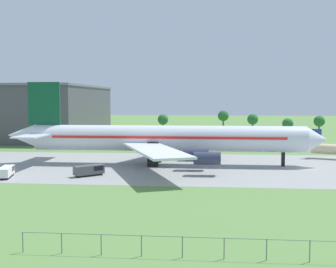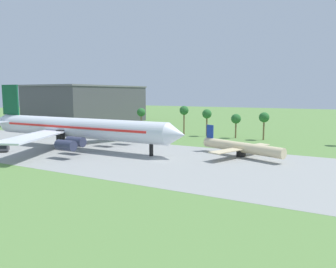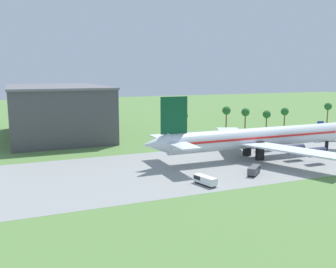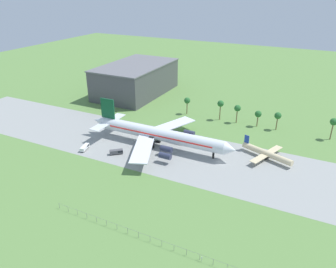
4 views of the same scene
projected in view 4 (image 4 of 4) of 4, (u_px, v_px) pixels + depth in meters
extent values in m
plane|color=#5B8442|center=(220.00, 163.00, 141.78)|extent=(600.00, 600.00, 0.00)
cube|color=gray|center=(220.00, 163.00, 141.78)|extent=(320.00, 44.00, 0.02)
cylinder|color=silver|center=(161.00, 134.00, 153.71)|extent=(62.83, 5.97, 5.97)
cone|color=silver|center=(230.00, 149.00, 140.01)|extent=(4.78, 5.86, 5.86)
cone|color=silver|center=(100.00, 121.00, 167.77)|extent=(7.47, 5.68, 5.68)
cube|color=red|center=(161.00, 134.00, 153.52)|extent=(53.41, 6.09, 0.60)
cube|color=#0F4C2D|center=(108.00, 109.00, 162.32)|extent=(7.77, 0.50, 10.16)
cube|color=silver|center=(108.00, 122.00, 165.46)|extent=(5.38, 23.90, 0.30)
cube|color=silver|center=(143.00, 148.00, 143.45)|extent=(17.62, 28.71, 0.44)
cube|color=silver|center=(171.00, 125.00, 166.02)|extent=(17.62, 28.71, 0.44)
cylinder|color=#2D334C|center=(166.00, 149.00, 146.37)|extent=(5.38, 2.69, 2.69)
cylinder|color=#2D334C|center=(165.00, 156.00, 140.54)|extent=(5.38, 2.69, 2.69)
cylinder|color=#2D334C|center=(180.00, 137.00, 158.00)|extent=(5.38, 2.69, 2.69)
cylinder|color=#2D334C|center=(189.00, 133.00, 161.87)|extent=(5.38, 2.69, 2.69)
cube|color=black|center=(213.00, 153.00, 144.44)|extent=(0.70, 0.90, 5.59)
cube|color=black|center=(151.00, 142.00, 153.75)|extent=(2.40, 1.20, 5.59)
cube|color=black|center=(158.00, 137.00, 159.08)|extent=(2.40, 1.20, 5.59)
cylinder|color=beige|center=(267.00, 153.00, 144.36)|extent=(23.61, 11.11, 2.66)
cube|color=navy|center=(247.00, 139.00, 150.29)|extent=(2.32, 1.08, 3.73)
cube|color=beige|center=(267.00, 154.00, 144.47)|extent=(10.75, 21.54, 0.24)
cube|color=black|center=(266.00, 156.00, 144.89)|extent=(1.97, 2.67, 2.53)
cube|color=black|center=(85.00, 149.00, 152.99)|extent=(3.04, 5.64, 0.40)
cube|color=white|center=(85.00, 147.00, 152.56)|extent=(3.46, 6.61, 1.66)
cube|color=black|center=(86.00, 145.00, 153.99)|extent=(2.51, 2.64, 0.90)
cube|color=black|center=(116.00, 154.00, 149.02)|extent=(5.03, 4.67, 0.40)
cube|color=#4C4C51|center=(116.00, 152.00, 148.57)|extent=(5.84, 5.41, 1.74)
cube|color=black|center=(120.00, 151.00, 148.82)|extent=(2.91, 2.91, 0.90)
cylinder|color=slate|center=(59.00, 206.00, 112.93)|extent=(0.10, 0.10, 2.10)
cylinder|color=slate|center=(68.00, 209.00, 111.31)|extent=(0.10, 0.10, 2.10)
cylinder|color=slate|center=(77.00, 212.00, 109.69)|extent=(0.10, 0.10, 2.10)
cylinder|color=slate|center=(87.00, 216.00, 108.07)|extent=(0.10, 0.10, 2.10)
cylinder|color=slate|center=(97.00, 219.00, 106.45)|extent=(0.10, 0.10, 2.10)
cylinder|color=slate|center=(107.00, 223.00, 104.83)|extent=(0.10, 0.10, 2.10)
cylinder|color=slate|center=(117.00, 227.00, 103.20)|extent=(0.10, 0.10, 2.10)
cylinder|color=slate|center=(128.00, 231.00, 101.58)|extent=(0.10, 0.10, 2.10)
cylinder|color=slate|center=(139.00, 235.00, 99.96)|extent=(0.10, 0.10, 2.10)
cylinder|color=slate|center=(150.00, 239.00, 98.34)|extent=(0.10, 0.10, 2.10)
cylinder|color=slate|center=(162.00, 243.00, 96.72)|extent=(0.10, 0.10, 2.10)
cylinder|color=slate|center=(174.00, 248.00, 95.10)|extent=(0.10, 0.10, 2.10)
cylinder|color=slate|center=(187.00, 252.00, 93.48)|extent=(0.10, 0.10, 2.10)
cylinder|color=slate|center=(200.00, 257.00, 91.85)|extent=(0.10, 0.10, 2.10)
cylinder|color=slate|center=(213.00, 262.00, 90.23)|extent=(0.10, 0.10, 2.10)
cylinder|color=slate|center=(227.00, 267.00, 88.61)|extent=(0.10, 0.10, 2.10)
cylinder|color=slate|center=(162.00, 241.00, 96.29)|extent=(80.00, 0.06, 0.06)
cylinder|color=gray|center=(202.00, 259.00, 91.43)|extent=(0.08, 0.08, 1.60)
cube|color=white|center=(202.00, 258.00, 91.16)|extent=(0.44, 0.03, 0.56)
cube|color=#47474C|center=(136.00, 80.00, 226.64)|extent=(36.00, 60.00, 19.73)
cube|color=slate|center=(135.00, 65.00, 222.32)|extent=(36.72, 61.20, 0.80)
cylinder|color=brown|center=(277.00, 123.00, 172.29)|extent=(0.56, 0.56, 7.44)
sphere|color=#28662D|center=(278.00, 116.00, 170.47)|extent=(3.60, 3.60, 3.60)
cylinder|color=brown|center=(332.00, 131.00, 161.35)|extent=(0.56, 0.56, 8.89)
sphere|color=#28662D|center=(334.00, 122.00, 159.22)|extent=(3.60, 3.60, 3.60)
cylinder|color=brown|center=(220.00, 112.00, 184.61)|extent=(0.56, 0.56, 9.11)
sphere|color=#28662D|center=(221.00, 104.00, 182.44)|extent=(3.60, 3.60, 3.60)
cylinder|color=brown|center=(257.00, 121.00, 176.57)|extent=(0.56, 0.56, 6.57)
sphere|color=#28662D|center=(258.00, 114.00, 174.93)|extent=(3.60, 3.60, 3.60)
cylinder|color=brown|center=(237.00, 116.00, 180.91)|extent=(0.56, 0.56, 8.00)
sphere|color=#28662D|center=(237.00, 108.00, 178.97)|extent=(3.60, 3.60, 3.60)
cylinder|color=brown|center=(187.00, 108.00, 193.12)|extent=(0.56, 0.56, 7.78)
sphere|color=#28662D|center=(187.00, 101.00, 191.23)|extent=(3.60, 3.60, 3.60)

